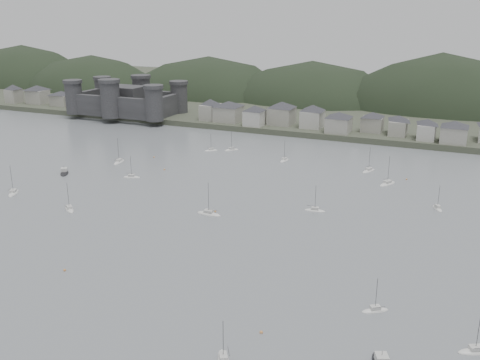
% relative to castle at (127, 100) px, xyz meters
% --- Properties ---
extents(ground, '(900.00, 900.00, 0.00)m').
position_rel_castle_xyz_m(ground, '(120.00, -179.80, -10.96)').
color(ground, slate).
rests_on(ground, ground).
extents(far_shore_land, '(900.00, 250.00, 3.00)m').
position_rel_castle_xyz_m(far_shore_land, '(120.00, 115.20, -9.46)').
color(far_shore_land, '#383D2D').
rests_on(far_shore_land, ground).
extents(forested_ridge, '(851.55, 103.94, 102.57)m').
position_rel_castle_xyz_m(forested_ridge, '(124.83, 89.60, -22.25)').
color(forested_ridge, black).
rests_on(forested_ridge, ground).
extents(castle, '(66.00, 43.00, 20.00)m').
position_rel_castle_xyz_m(castle, '(0.00, 0.00, 0.00)').
color(castle, '#2E2E30').
rests_on(castle, far_shore_land).
extents(waterfront_town, '(451.48, 28.46, 12.92)m').
position_rel_castle_xyz_m(waterfront_town, '(170.59, 3.54, -2.30)').
color(waterfront_town, gray).
rests_on(waterfront_town, far_shore_land).
extents(sailboat_lead, '(6.49, 6.59, 9.61)m').
position_rel_castle_xyz_m(sailboat_lead, '(90.44, -46.83, -10.78)').
color(sailboat_lead, silver).
rests_on(sailboat_lead, ground).
extents(moored_fleet, '(257.12, 156.09, 13.49)m').
position_rel_castle_xyz_m(moored_fleet, '(108.87, -129.29, -10.79)').
color(moored_fleet, silver).
rests_on(moored_fleet, ground).
extents(motor_launch_far, '(7.37, 8.77, 4.03)m').
position_rel_castle_xyz_m(motor_launch_far, '(44.50, -107.69, -10.68)').
color(motor_launch_far, black).
rests_on(motor_launch_far, ground).
extents(mooring_buoys, '(124.82, 119.37, 0.70)m').
position_rel_castle_xyz_m(mooring_buoys, '(105.66, -120.74, -10.81)').
color(mooring_buoys, '#D08745').
rests_on(mooring_buoys, ground).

